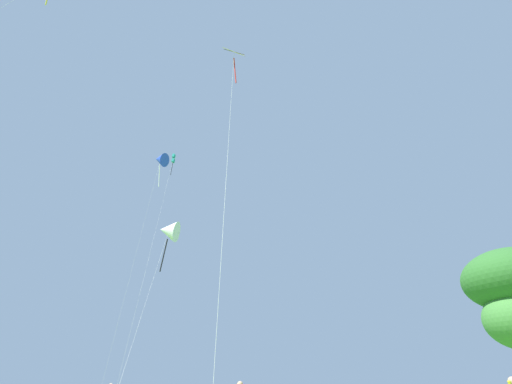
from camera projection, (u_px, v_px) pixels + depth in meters
name	position (u px, v px, depth m)	size (l,w,h in m)	color
kite_teal_box	(173.00, 161.00, 48.69)	(0.84, 9.79, 27.98)	teal
kite_blue_delta	(160.00, 160.00, 51.99)	(2.52, 6.45, 29.91)	blue
kite_yellow_diamond	(234.00, 63.00, 21.36)	(1.28, 6.49, 19.24)	yellow
kite_white_distant	(168.00, 231.00, 30.77)	(2.40, 11.01, 13.52)	white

